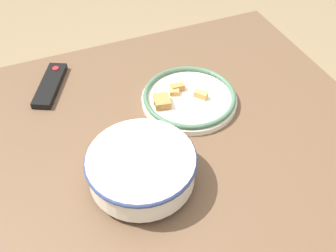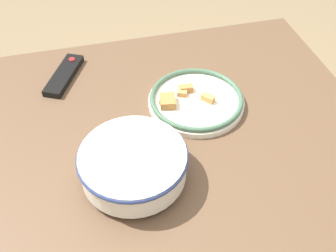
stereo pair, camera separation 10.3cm
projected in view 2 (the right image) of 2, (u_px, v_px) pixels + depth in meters
The scene contains 4 objects.
dining_table at pixel (168, 171), 1.08m from camera, with size 1.18×1.09×0.75m.
noodle_bowl at pixel (133, 164), 0.93m from camera, with size 0.26×0.26×0.09m.
food_plate at pixel (195, 100), 1.14m from camera, with size 0.28×0.28×0.04m.
tv_remote at pixel (64, 75), 1.23m from camera, with size 0.14×0.20×0.02m.
Camera 2 is at (-0.16, -0.65, 1.53)m, focal length 42.00 mm.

